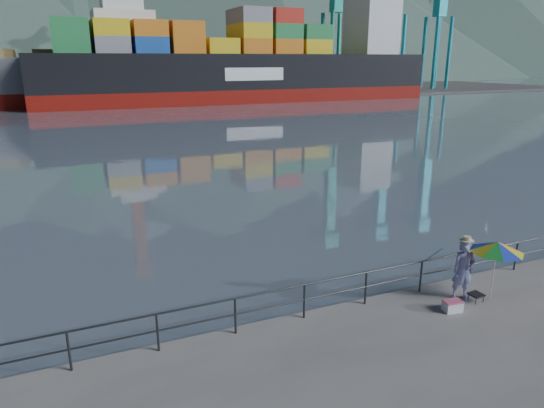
{
  "coord_description": "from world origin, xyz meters",
  "views": [
    {
      "loc": [
        -6.55,
        -8.93,
        6.89
      ],
      "look_at": [
        -0.11,
        6.0,
        2.0
      ],
      "focal_mm": 32.0,
      "sensor_mm": 36.0,
      "label": 1
    }
  ],
  "objects_px": {
    "cooler_bag": "(452,306)",
    "container_ship": "(252,65)",
    "fisherman": "(463,270)",
    "beach_umbrella": "(497,247)",
    "bulk_carrier": "(23,78)"
  },
  "relations": [
    {
      "from": "fisherman",
      "to": "cooler_bag",
      "type": "relative_size",
      "value": 3.66
    },
    {
      "from": "fisherman",
      "to": "cooler_bag",
      "type": "height_order",
      "value": "fisherman"
    },
    {
      "from": "fisherman",
      "to": "bulk_carrier",
      "type": "xyz_separation_m",
      "value": [
        -14.95,
        74.11,
        3.18
      ]
    },
    {
      "from": "beach_umbrella",
      "to": "cooler_bag",
      "type": "bearing_deg",
      "value": -177.57
    },
    {
      "from": "cooler_bag",
      "to": "container_ship",
      "type": "xyz_separation_m",
      "value": [
        21.35,
        71.18,
        5.64
      ]
    },
    {
      "from": "beach_umbrella",
      "to": "container_ship",
      "type": "xyz_separation_m",
      "value": [
        19.84,
        71.12,
        4.09
      ]
    },
    {
      "from": "fisherman",
      "to": "bulk_carrier",
      "type": "bearing_deg",
      "value": 117.95
    },
    {
      "from": "bulk_carrier",
      "to": "container_ship",
      "type": "xyz_separation_m",
      "value": [
        35.52,
        -3.43,
        1.69
      ]
    },
    {
      "from": "fisherman",
      "to": "bulk_carrier",
      "type": "relative_size",
      "value": 0.03
    },
    {
      "from": "cooler_bag",
      "to": "container_ship",
      "type": "distance_m",
      "value": 74.53
    },
    {
      "from": "bulk_carrier",
      "to": "fisherman",
      "type": "bearing_deg",
      "value": -78.6
    },
    {
      "from": "fisherman",
      "to": "beach_umbrella",
      "type": "distance_m",
      "value": 1.15
    },
    {
      "from": "container_ship",
      "to": "cooler_bag",
      "type": "bearing_deg",
      "value": -106.69
    },
    {
      "from": "fisherman",
      "to": "container_ship",
      "type": "bearing_deg",
      "value": 90.32
    },
    {
      "from": "beach_umbrella",
      "to": "bulk_carrier",
      "type": "height_order",
      "value": "bulk_carrier"
    }
  ]
}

